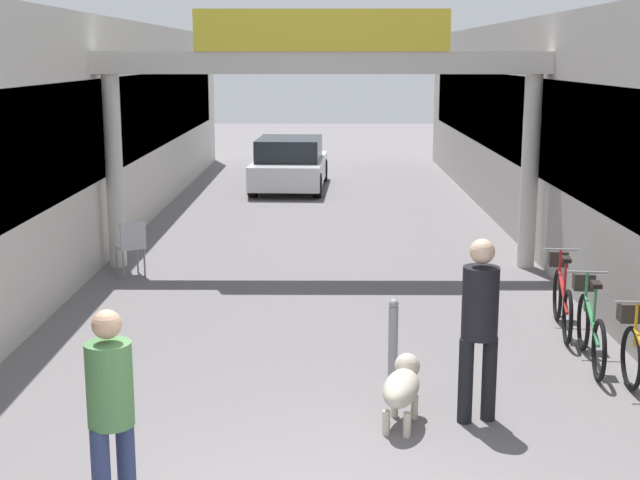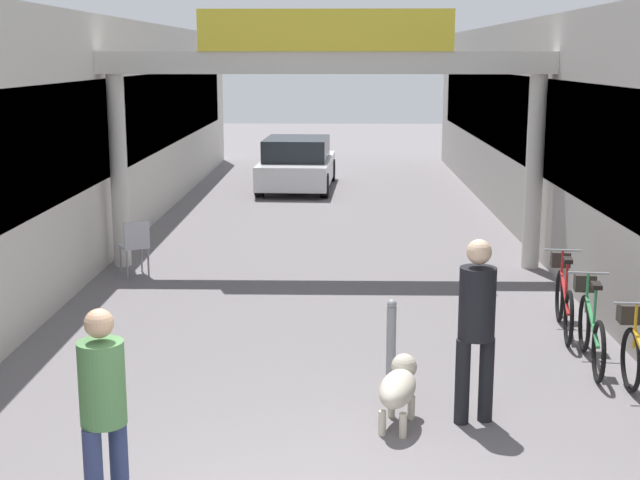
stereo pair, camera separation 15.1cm
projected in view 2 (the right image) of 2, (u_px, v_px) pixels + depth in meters
storefront_left at (52, 131)px, 16.43m from camera, size 3.00×26.00×4.05m
storefront_right at (606, 133)px, 16.22m from camera, size 3.00×26.00×4.05m
arcade_sign_gateway at (326, 88)px, 14.04m from camera, size 7.40×0.47×4.10m
pedestrian_with_dog at (477, 319)px, 8.24m from camera, size 0.42×0.42×1.77m
pedestrian_companion at (103, 402)px, 6.49m from camera, size 0.47×0.47×1.63m
dog_on_leash at (399, 386)px, 8.31m from camera, size 0.49×0.86×0.60m
bicycle_green_third at (590, 325)px, 10.00m from camera, size 0.46×1.68×0.98m
bicycle_red_farthest at (563, 296)px, 11.19m from camera, size 0.46×1.68×0.98m
bollard_post_metal at (391, 344)px, 9.16m from camera, size 0.10×0.10×0.97m
cafe_chair_aluminium_nearer at (135, 243)px, 13.89m from camera, size 0.55×0.55×0.89m
parked_car_white at (297, 164)px, 23.03m from camera, size 1.95×4.08×1.33m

